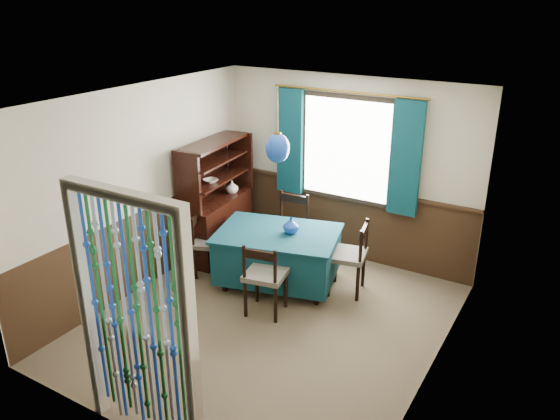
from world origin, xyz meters
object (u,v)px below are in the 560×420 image
Objects in this scene: dining_table at (278,254)px; bowl_shelf at (211,181)px; chair_right at (350,256)px; chair_left at (208,242)px; vase_table at (291,226)px; pendant_lamp at (278,148)px; sideboard at (217,215)px; chair_far at (289,227)px; vase_sideboard at (232,186)px; chair_near at (265,276)px.

dining_table is 8.25× the size of bowl_shelf.
chair_left is at bearing 93.64° from chair_right.
vase_table reaches higher than dining_table.
chair_left is at bearing -165.68° from pendant_lamp.
bowl_shelf is at bearing -77.54° from sideboard.
chair_far reaches higher than vase_table.
sideboard reaches higher than vase_sideboard.
chair_right is at bearing 84.73° from chair_left.
vase_table is (-0.70, -0.21, 0.32)m from chair_right.
chair_far is at bearing 8.64° from sideboard.
pendant_lamp is 0.99m from vase_table.
sideboard is 1.74m from pendant_lamp.
chair_left is (-0.92, -0.23, 0.04)m from dining_table.
chair_far is at bearing 122.36° from vase_table.
chair_near is 1.01× the size of pendant_lamp.
chair_far is 4.64× the size of vase_sideboard.
chair_near is at bearing 104.95° from chair_far.
sideboard is (-2.05, 0.07, 0.08)m from chair_right.
chair_right is 2.05m from sideboard.
dining_table is at bearing 104.30° from chair_far.
pendant_lamp is (0.00, -0.00, 1.37)m from dining_table.
vase_sideboard is at bearing -5.43° from chair_far.
vase_sideboard reaches higher than chair_left.
chair_near is (0.23, -0.67, 0.06)m from dining_table.
vase_table is at bearing 10.05° from dining_table.
vase_sideboard reaches higher than chair_far.
chair_far is 5.09× the size of vase_table.
sideboard is at bearing 133.62° from chair_near.
chair_near reaches higher than dining_table.
chair_right reaches higher than dining_table.
bowl_shelf is (-1.37, 0.83, 0.66)m from chair_near.
chair_near is at bearing -31.40° from bowl_shelf.
pendant_lamp reaches higher than chair_left.
chair_near is at bearing -85.90° from dining_table.
chair_near is at bearing 134.08° from chair_right.
chair_left is 1.63m from pendant_lamp.
dining_table is 0.90m from chair_right.
chair_near is 0.55× the size of sideboard.
sideboard is (-1.01, -0.26, 0.07)m from chair_far.
bowl_shelf is (-0.22, 0.40, 0.69)m from chair_left.
dining_table is 0.71m from chair_near.
sideboard is at bearing 163.86° from pendant_lamp.
chair_right is at bearing 16.42° from vase_table.
chair_right reaches higher than chair_near.
pendant_lamp is (0.92, 0.23, 1.33)m from chair_left.
sideboard is 7.91× the size of vase_sideboard.
sideboard is at bearing 75.59° from chair_right.
pendant_lamp reaches higher than chair_right.
chair_right is at bearing -7.79° from sideboard.
bowl_shelf is (-1.29, 0.10, 0.33)m from vase_table.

